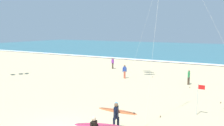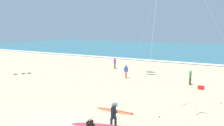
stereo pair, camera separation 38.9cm
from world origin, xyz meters
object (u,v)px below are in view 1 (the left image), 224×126
(bystander_purple_top, at_px, (113,63))
(bystander_green_top, at_px, (189,77))
(beach_ball, at_px, (116,104))
(bystander_blue_top, at_px, (125,71))
(lifeguard_flag, at_px, (198,96))
(surfer_trailing, at_px, (117,114))

(bystander_purple_top, height_order, bystander_green_top, same)
(bystander_green_top, distance_m, beach_ball, 9.97)
(bystander_blue_top, distance_m, lifeguard_flag, 12.02)
(bystander_purple_top, xyz_separation_m, bystander_green_top, (11.43, -4.61, 0.00))
(bystander_blue_top, distance_m, beach_ball, 9.58)
(bystander_purple_top, relative_size, beach_ball, 5.68)
(bystander_purple_top, xyz_separation_m, lifeguard_flag, (13.51, -12.89, 0.45))
(beach_ball, bearing_deg, lifeguard_flag, 10.69)
(bystander_purple_top, relative_size, bystander_blue_top, 1.00)
(bystander_blue_top, height_order, beach_ball, bystander_blue_top)
(surfer_trailing, distance_m, lifeguard_flag, 5.93)
(surfer_trailing, relative_size, lifeguard_flag, 1.07)
(bystander_green_top, relative_size, beach_ball, 5.68)
(surfer_trailing, bearing_deg, bystander_purple_top, 119.49)
(bystander_purple_top, distance_m, beach_ball, 16.07)
(lifeguard_flag, relative_size, beach_ball, 7.50)
(surfer_trailing, bearing_deg, lifeguard_flag, 53.61)
(surfer_trailing, height_order, bystander_green_top, surfer_trailing)
(surfer_trailing, relative_size, bystander_green_top, 1.42)
(bystander_green_top, height_order, beach_ball, bystander_green_top)
(bystander_green_top, xyz_separation_m, bystander_blue_top, (-7.05, -0.48, 0.00))
(surfer_trailing, distance_m, bystander_green_top, 13.13)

